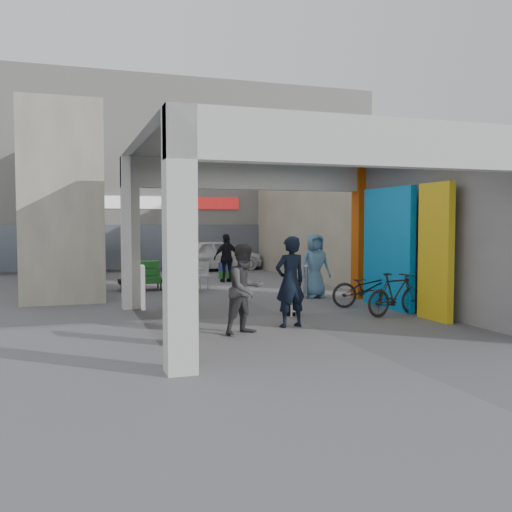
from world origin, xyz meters
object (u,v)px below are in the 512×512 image
object	(u,v)px
bicycle_rear	(396,294)
white_van	(217,255)
border_collie	(292,303)
man_crates	(227,258)
cafe_set	(186,282)
man_with_dog	(290,282)
man_elderly	(315,265)
man_back_turned	(245,289)
bicycle_front	(368,288)
produce_stand	(141,279)

from	to	relation	value
bicycle_rear	white_van	distance (m)	12.38
border_collie	man_crates	world-z (taller)	man_crates
border_collie	man_crates	distance (m)	7.11
cafe_set	man_crates	bearing A→B (deg)	51.00
man_with_dog	man_elderly	distance (m)	4.37
white_van	man_back_turned	bearing A→B (deg)	157.24
man_back_turned	white_van	world-z (taller)	man_back_turned
border_collie	bicycle_rear	xyz separation A→B (m)	(2.10, -0.72, 0.19)
cafe_set	white_van	size ratio (longest dim) A/B	0.36
bicycle_front	man_elderly	bearing A→B (deg)	21.02
man_elderly	man_crates	bearing A→B (deg)	103.37
man_back_turned	man_elderly	bearing A→B (deg)	27.12
bicycle_rear	man_crates	bearing A→B (deg)	-0.36
border_collie	man_with_dog	distance (m)	1.47
man_with_dog	man_crates	xyz separation A→B (m)	(1.06, 8.31, -0.06)
produce_stand	border_collie	size ratio (longest dim) A/B	1.87
produce_stand	man_back_turned	world-z (taller)	man_back_turned
border_collie	man_back_turned	xyz separation A→B (m)	(-1.54, -1.60, 0.53)
produce_stand	bicycle_front	xyz separation A→B (m)	(4.64, -5.08, 0.12)
man_elderly	man_crates	distance (m)	4.69
man_elderly	bicycle_front	bearing A→B (deg)	-77.87
man_with_dog	produce_stand	bearing A→B (deg)	-83.46
bicycle_rear	man_back_turned	bearing A→B (deg)	91.88
man_back_turned	man_with_dog	bearing A→B (deg)	-4.85
produce_stand	border_collie	bearing A→B (deg)	-88.35
man_crates	bicycle_rear	size ratio (longest dim) A/B	1.04
man_back_turned	white_van	size ratio (longest dim) A/B	0.42
cafe_set	produce_stand	bearing A→B (deg)	143.69
bicycle_rear	white_van	xyz separation A→B (m)	(-0.74, 12.36, 0.19)
man_crates	bicycle_front	size ratio (longest dim) A/B	0.93
produce_stand	man_crates	xyz separation A→B (m)	(3.02, 1.44, 0.47)
bicycle_rear	white_van	world-z (taller)	white_van
man_back_turned	bicycle_rear	bearing A→B (deg)	-11.27
bicycle_front	man_crates	bearing A→B (deg)	21.88
border_collie	man_with_dog	world-z (taller)	man_with_dog
produce_stand	man_back_turned	xyz separation A→B (m)	(0.95, -7.23, 0.47)
border_collie	man_with_dog	bearing A→B (deg)	-103.96
man_crates	white_van	distance (m)	4.64
produce_stand	man_elderly	distance (m)	5.23
cafe_set	man_with_dog	world-z (taller)	man_with_dog
man_back_turned	white_van	bearing A→B (deg)	52.78
border_collie	bicycle_front	distance (m)	2.23
cafe_set	produce_stand	distance (m)	1.44
produce_stand	bicycle_rear	xyz separation A→B (m)	(4.59, -6.35, 0.13)
produce_stand	bicycle_rear	bearing A→B (deg)	-76.36
cafe_set	bicycle_rear	size ratio (longest dim) A/B	0.90
cafe_set	bicycle_front	world-z (taller)	bicycle_front
produce_stand	man_with_dog	size ratio (longest dim) A/B	0.74
cafe_set	man_crates	size ratio (longest dim) A/B	0.86
man_back_turned	bicycle_front	size ratio (longest dim) A/B	0.93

